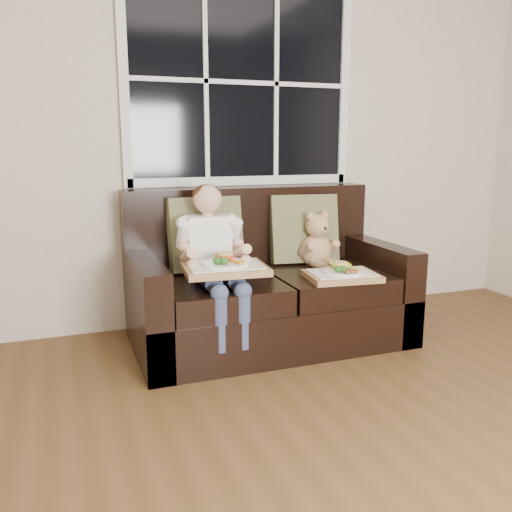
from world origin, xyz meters
name	(u,v)px	position (x,y,z in m)	size (l,w,h in m)	color
window_back	(241,83)	(-0.01, 2.48, 1.65)	(1.62, 0.04, 1.37)	black
loveseat	(265,292)	(-0.01, 2.02, 0.31)	(1.70, 0.92, 0.96)	black
pillow_left	(205,234)	(-0.36, 2.17, 0.68)	(0.47, 0.22, 0.48)	olive
pillow_right	(304,229)	(0.33, 2.17, 0.68)	(0.48, 0.27, 0.47)	olive
child	(212,248)	(-0.39, 1.90, 0.64)	(0.38, 0.60, 0.86)	white
teddy_bear	(317,243)	(0.37, 2.04, 0.60)	(0.24, 0.29, 0.38)	tan
tray_left	(225,267)	(-0.38, 1.68, 0.58)	(0.48, 0.39, 0.10)	#976D44
tray_right	(342,274)	(0.34, 1.66, 0.48)	(0.45, 0.37, 0.10)	#976D44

